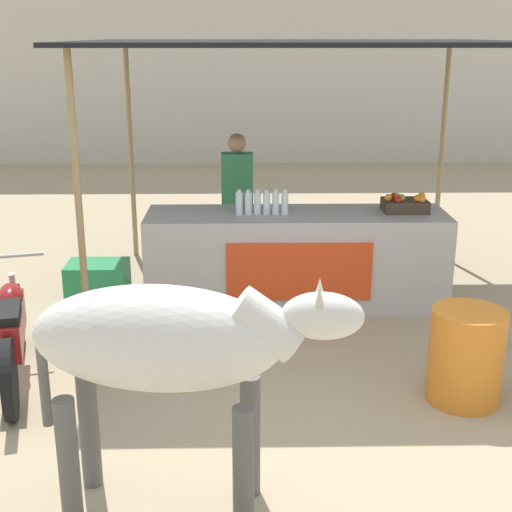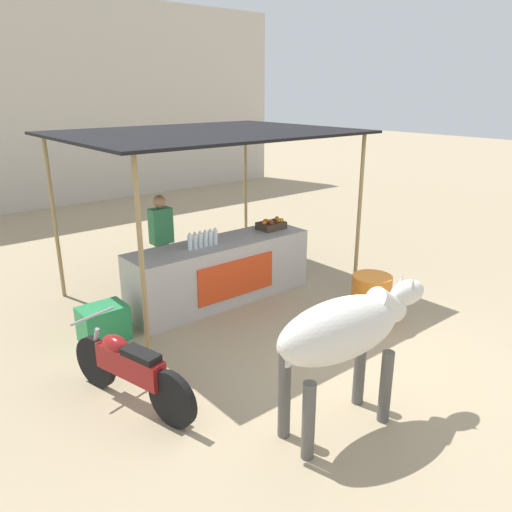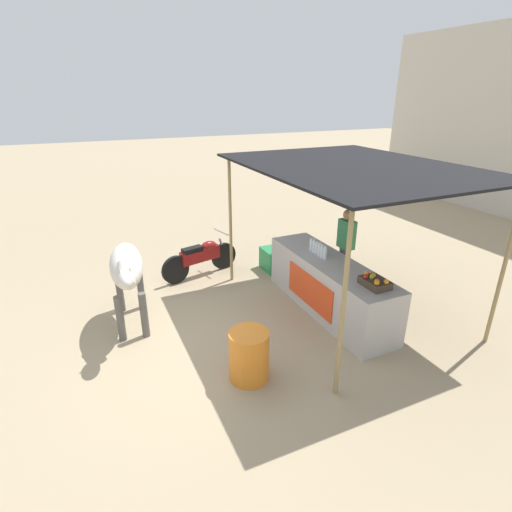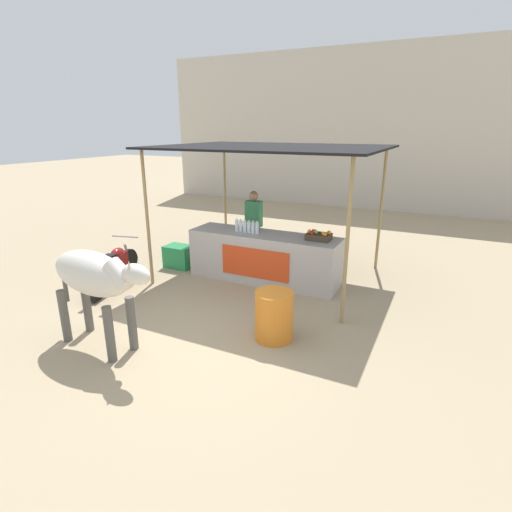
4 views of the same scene
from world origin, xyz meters
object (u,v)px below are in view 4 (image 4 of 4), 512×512
(fruit_crate, at_px, (319,236))
(motorcycle_parked, at_px, (113,267))
(cow, at_px, (95,277))
(water_barrel, at_px, (274,316))
(stall_counter, at_px, (264,257))
(cooler_box, at_px, (179,256))
(vendor_behind_counter, at_px, (254,228))

(fruit_crate, height_order, motorcycle_parked, fruit_crate)
(fruit_crate, bearing_deg, cow, -121.19)
(fruit_crate, distance_m, water_barrel, 2.20)
(stall_counter, distance_m, motorcycle_parked, 2.89)
(stall_counter, distance_m, cooler_box, 2.02)
(stall_counter, xyz_separation_m, cow, (-0.94, -3.31, 0.55))
(fruit_crate, relative_size, cow, 0.24)
(vendor_behind_counter, distance_m, water_barrel, 3.32)
(fruit_crate, relative_size, cooler_box, 0.73)
(stall_counter, xyz_separation_m, vendor_behind_counter, (-0.60, 0.75, 0.37))
(stall_counter, relative_size, water_barrel, 4.14)
(stall_counter, xyz_separation_m, motorcycle_parked, (-2.37, -1.64, -0.05))
(fruit_crate, distance_m, vendor_behind_counter, 1.83)
(vendor_behind_counter, height_order, cooler_box, vendor_behind_counter)
(cooler_box, bearing_deg, vendor_behind_counter, 31.22)
(cooler_box, bearing_deg, stall_counter, 2.78)
(water_barrel, bearing_deg, cooler_box, 148.04)
(fruit_crate, bearing_deg, stall_counter, -177.47)
(stall_counter, relative_size, vendor_behind_counter, 1.82)
(fruit_crate, xyz_separation_m, cow, (-2.03, -3.35, -0.00))
(cow, distance_m, motorcycle_parked, 2.27)
(fruit_crate, xyz_separation_m, motorcycle_parked, (-3.46, -1.69, -0.61))
(water_barrel, distance_m, cow, 2.51)
(motorcycle_parked, bearing_deg, cooler_box, 76.51)
(fruit_crate, bearing_deg, vendor_behind_counter, 157.28)
(cow, bearing_deg, motorcycle_parked, 130.66)
(cooler_box, bearing_deg, fruit_crate, 2.69)
(stall_counter, distance_m, water_barrel, 2.34)
(fruit_crate, xyz_separation_m, cooler_box, (-3.09, -0.15, -0.79))
(water_barrel, xyz_separation_m, cow, (-2.07, -1.26, 0.67))
(vendor_behind_counter, xyz_separation_m, cooler_box, (-1.40, -0.85, -0.61))
(cow, bearing_deg, stall_counter, 74.05)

